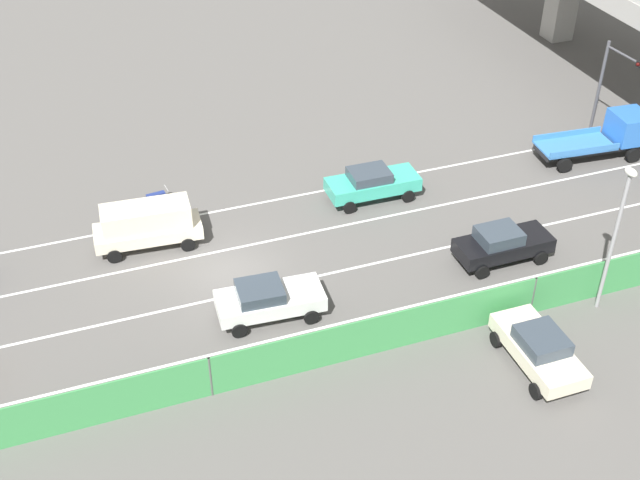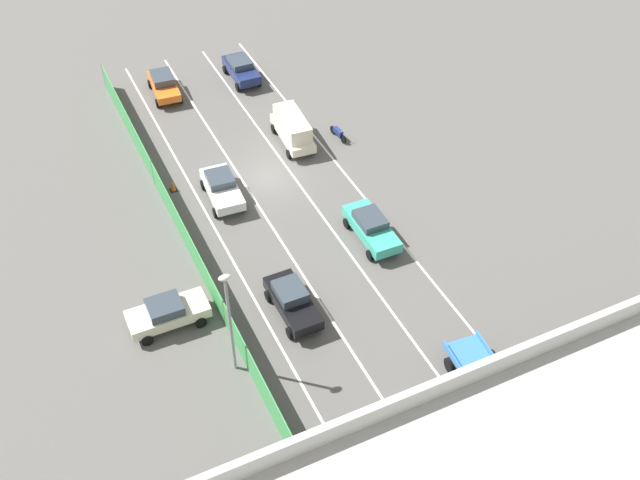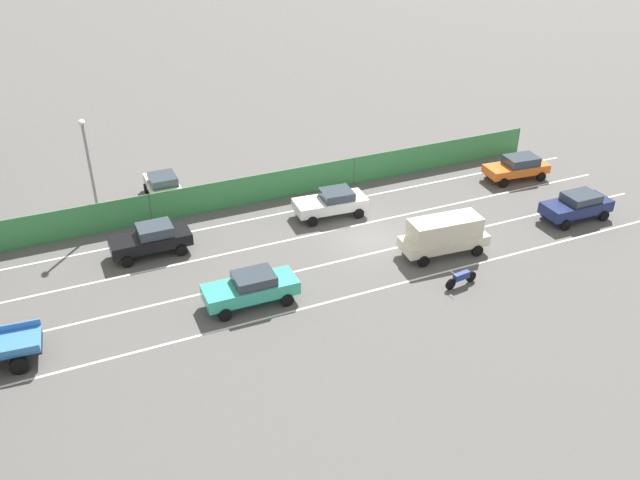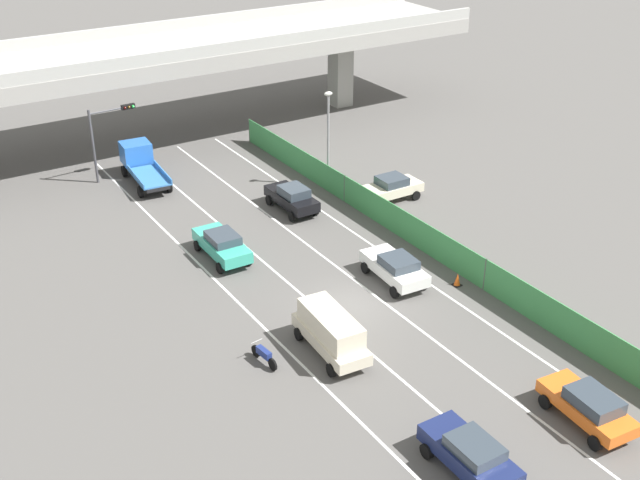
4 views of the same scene
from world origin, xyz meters
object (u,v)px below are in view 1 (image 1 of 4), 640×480
at_px(car_hatchback_white, 268,299).
at_px(motorcycle, 156,199).
at_px(traffic_light, 618,76).
at_px(flatbed_truck_blue, 611,135).
at_px(street_lamp, 617,226).
at_px(traffic_cone, 235,365).
at_px(car_van_cream, 147,223).
at_px(car_taxi_teal, 372,183).
at_px(parked_sedan_cream, 539,348).
at_px(car_sedan_black, 502,243).

distance_m(car_hatchback_white, motorcycle, 10.04).
bearing_deg(traffic_light, flatbed_truck_blue, -31.78).
xyz_separation_m(motorcycle, street_lamp, (13.71, 15.89, 3.63)).
distance_m(flatbed_truck_blue, street_lamp, 13.48).
xyz_separation_m(street_lamp, traffic_cone, (-1.44, -15.22, -3.75)).
bearing_deg(motorcycle, car_hatchback_white, 16.19).
distance_m(car_van_cream, flatbed_truck_blue, 24.77).
distance_m(flatbed_truck_blue, traffic_cone, 24.91).
distance_m(car_hatchback_white, flatbed_truck_blue, 22.02).
distance_m(traffic_light, street_lamp, 15.17).
bearing_deg(car_hatchback_white, flatbed_truck_blue, 106.93).
xyz_separation_m(car_van_cream, flatbed_truck_blue, (0.15, 24.77, 0.01)).
bearing_deg(car_van_cream, traffic_cone, 9.75).
xyz_separation_m(car_hatchback_white, motorcycle, (-9.64, -2.80, -0.43)).
height_order(car_taxi_teal, street_lamp, street_lamp).
relative_size(car_taxi_teal, parked_sedan_cream, 1.07).
bearing_deg(traffic_light, car_taxi_teal, -84.78).
height_order(car_hatchback_white, traffic_cone, car_hatchback_white).
bearing_deg(car_van_cream, street_lamp, 57.68).
bearing_deg(car_hatchback_white, traffic_cone, -39.03).
distance_m(car_taxi_teal, flatbed_truck_blue, 13.65).
bearing_deg(traffic_cone, motorcycle, -176.89).
height_order(parked_sedan_cream, traffic_cone, parked_sedan_cream).
distance_m(car_hatchback_white, parked_sedan_cream, 10.79).
height_order(car_sedan_black, street_lamp, street_lamp).
height_order(motorcycle, street_lamp, street_lamp).
relative_size(car_taxi_teal, traffic_cone, 6.47).
relative_size(car_sedan_black, parked_sedan_cream, 1.01).
height_order(parked_sedan_cream, street_lamp, street_lamp).
bearing_deg(car_taxi_teal, street_lamp, 27.59).
xyz_separation_m(car_sedan_black, street_lamp, (4.16, 2.21, 3.16)).
distance_m(car_sedan_black, motorcycle, 16.68).
relative_size(motorcycle, traffic_cone, 2.74).
xyz_separation_m(car_sedan_black, parked_sedan_cream, (6.33, -2.08, -0.03)).
relative_size(car_van_cream, traffic_light, 0.94).
distance_m(car_van_cream, car_sedan_black, 15.96).
xyz_separation_m(car_sedan_black, flatbed_truck_blue, (-6.32, 10.19, 0.30)).
distance_m(street_lamp, traffic_cone, 15.74).
xyz_separation_m(car_van_cream, traffic_cone, (9.19, 1.58, -0.88)).
distance_m(parked_sedan_cream, traffic_light, 19.79).
height_order(car_hatchback_white, motorcycle, car_hatchback_white).
bearing_deg(car_sedan_black, flatbed_truck_blue, 121.81).
bearing_deg(car_hatchback_white, traffic_light, 110.14).
height_order(car_sedan_black, car_hatchback_white, car_sedan_black).
xyz_separation_m(car_taxi_teal, street_lamp, (10.84, 5.66, 3.18)).
distance_m(flatbed_truck_blue, motorcycle, 24.09).
distance_m(car_van_cream, traffic_cone, 9.36).
bearing_deg(flatbed_truck_blue, traffic_cone, -68.71).
distance_m(flatbed_truck_blue, parked_sedan_cream, 17.63).
xyz_separation_m(parked_sedan_cream, traffic_light, (-14.35, 13.32, 2.85)).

